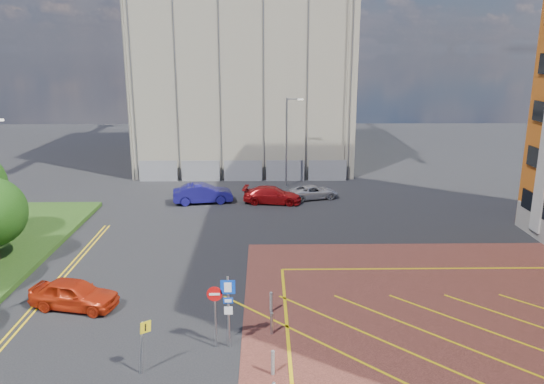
{
  "coord_description": "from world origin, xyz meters",
  "views": [
    {
      "loc": [
        2.0,
        -18.83,
        12.11
      ],
      "look_at": [
        2.37,
        5.49,
        5.53
      ],
      "focal_mm": 35.0,
      "sensor_mm": 36.0,
      "label": 1
    }
  ],
  "objects_px": {
    "car_red_back": "(272,195)",
    "car_blue_back": "(203,194)",
    "lamp_back": "(287,139)",
    "car_silver_back": "(314,192)",
    "car_red_left": "(74,294)",
    "warning_sign": "(143,340)",
    "sign_cluster": "(223,305)"
  },
  "relations": [
    {
      "from": "car_blue_back",
      "to": "car_silver_back",
      "type": "height_order",
      "value": "car_blue_back"
    },
    {
      "from": "warning_sign",
      "to": "car_silver_back",
      "type": "distance_m",
      "value": 26.21
    },
    {
      "from": "lamp_back",
      "to": "car_silver_back",
      "type": "height_order",
      "value": "lamp_back"
    },
    {
      "from": "lamp_back",
      "to": "car_blue_back",
      "type": "bearing_deg",
      "value": -142.91
    },
    {
      "from": "lamp_back",
      "to": "sign_cluster",
      "type": "bearing_deg",
      "value": -97.97
    },
    {
      "from": "lamp_back",
      "to": "car_red_left",
      "type": "distance_m",
      "value": 26.2
    },
    {
      "from": "warning_sign",
      "to": "car_silver_back",
      "type": "relative_size",
      "value": 0.55
    },
    {
      "from": "warning_sign",
      "to": "car_blue_back",
      "type": "relative_size",
      "value": 0.47
    },
    {
      "from": "car_silver_back",
      "to": "car_red_left",
      "type": "bearing_deg",
      "value": 129.37
    },
    {
      "from": "warning_sign",
      "to": "car_red_back",
      "type": "distance_m",
      "value": 23.95
    },
    {
      "from": "lamp_back",
      "to": "sign_cluster",
      "type": "distance_m",
      "value": 27.38
    },
    {
      "from": "lamp_back",
      "to": "car_silver_back",
      "type": "xyz_separation_m",
      "value": [
        2.05,
        -4.17,
        -3.79
      ]
    },
    {
      "from": "lamp_back",
      "to": "car_silver_back",
      "type": "bearing_deg",
      "value": -63.75
    },
    {
      "from": "sign_cluster",
      "to": "car_silver_back",
      "type": "distance_m",
      "value": 23.62
    },
    {
      "from": "car_blue_back",
      "to": "car_silver_back",
      "type": "distance_m",
      "value": 9.2
    },
    {
      "from": "car_red_left",
      "to": "car_silver_back",
      "type": "relative_size",
      "value": 1.04
    },
    {
      "from": "sign_cluster",
      "to": "car_red_left",
      "type": "bearing_deg",
      "value": 154.06
    },
    {
      "from": "sign_cluster",
      "to": "car_blue_back",
      "type": "xyz_separation_m",
      "value": [
        -3.28,
        21.67,
        -1.17
      ]
    },
    {
      "from": "car_red_back",
      "to": "car_blue_back",
      "type": "bearing_deg",
      "value": 95.49
    },
    {
      "from": "warning_sign",
      "to": "car_silver_back",
      "type": "bearing_deg",
      "value": 70.45
    },
    {
      "from": "car_blue_back",
      "to": "car_red_left",
      "type": "bearing_deg",
      "value": 157.02
    },
    {
      "from": "car_red_left",
      "to": "car_blue_back",
      "type": "xyz_separation_m",
      "value": [
        4.19,
        18.04,
        0.07
      ]
    },
    {
      "from": "car_red_left",
      "to": "lamp_back",
      "type": "bearing_deg",
      "value": -13.07
    },
    {
      "from": "sign_cluster",
      "to": "car_silver_back",
      "type": "relative_size",
      "value": 0.79
    },
    {
      "from": "lamp_back",
      "to": "car_red_left",
      "type": "relative_size",
      "value": 1.89
    },
    {
      "from": "lamp_back",
      "to": "car_blue_back",
      "type": "distance_m",
      "value": 9.55
    },
    {
      "from": "car_red_left",
      "to": "car_red_back",
      "type": "relative_size",
      "value": 0.9
    },
    {
      "from": "car_blue_back",
      "to": "car_silver_back",
      "type": "bearing_deg",
      "value": -92.56
    },
    {
      "from": "car_red_left",
      "to": "car_red_back",
      "type": "xyz_separation_m",
      "value": [
        9.83,
        17.88,
        -0.04
      ]
    },
    {
      "from": "warning_sign",
      "to": "car_red_left",
      "type": "xyz_separation_m",
      "value": [
        -4.54,
        5.47,
        -0.71
      ]
    },
    {
      "from": "sign_cluster",
      "to": "car_red_back",
      "type": "bearing_deg",
      "value": 83.75
    },
    {
      "from": "sign_cluster",
      "to": "warning_sign",
      "type": "xyz_separation_m",
      "value": [
        -2.93,
        -1.83,
        -0.52
      ]
    }
  ]
}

